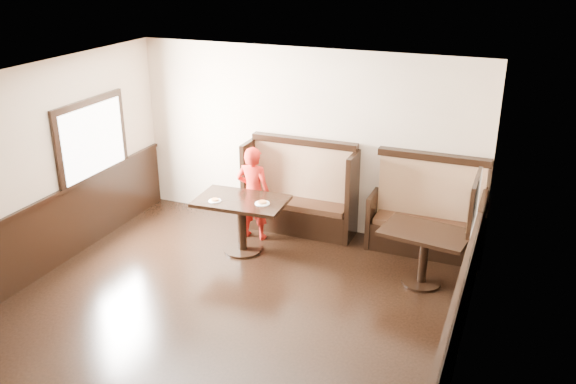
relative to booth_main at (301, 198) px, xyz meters
The scene contains 9 objects.
ground 3.34m from the booth_main, 90.00° to the right, with size 7.00×7.00×0.00m, color black.
room_shell 3.03m from the booth_main, 95.65° to the right, with size 7.00×7.00×7.00m.
booth_main is the anchor object (origin of this frame).
booth_neighbor 1.95m from the booth_main, ahead, with size 1.65×0.72×1.45m.
table_main 1.15m from the booth_main, 116.66° to the right, with size 1.32×0.87×0.81m.
table_neighbor 2.30m from the booth_main, 25.01° to the right, with size 1.19×0.88×0.76m.
child 0.80m from the booth_main, 135.09° to the right, with size 0.53×0.35×1.45m, color #B11C12.
pizza_plate_left 1.51m from the booth_main, 124.16° to the right, with size 0.18×0.18×0.03m.
pizza_plate_right 1.12m from the booth_main, 99.21° to the right, with size 0.21×0.21×0.04m.
Camera 1 is at (3.09, -4.88, 4.14)m, focal length 38.00 mm.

